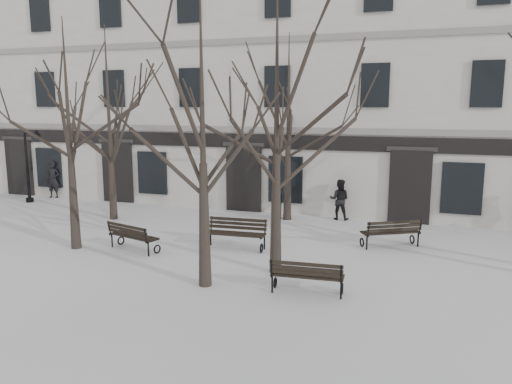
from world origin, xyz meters
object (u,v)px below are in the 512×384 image
at_px(bench_2, 307,275).
at_px(lamp_post, 31,161).
at_px(tree_1, 202,100).
at_px(bench_4, 391,232).
at_px(tree_0, 68,107).
at_px(bench_1, 132,236).
at_px(bench_3, 236,232).
at_px(tree_2, 277,91).

xyz_separation_m(bench_2, lamp_post, (-15.27, 7.28, 1.52)).
height_order(tree_1, bench_2, tree_1).
bearing_deg(bench_4, tree_0, -11.22).
bearing_deg(bench_4, bench_1, -8.95).
relative_size(tree_0, lamp_post, 2.09).
height_order(bench_1, bench_2, bench_1).
height_order(bench_3, bench_4, bench_3).
bearing_deg(bench_4, lamp_post, -38.67).
relative_size(bench_4, lamp_post, 0.57).
bearing_deg(tree_0, bench_4, 19.72).
xyz_separation_m(bench_1, bench_4, (7.84, 3.16, 0.02)).
bearing_deg(tree_2, bench_1, 174.30).
relative_size(tree_0, tree_2, 0.91).
height_order(tree_0, bench_1, tree_0).
bearing_deg(tree_2, tree_0, 178.66).
relative_size(bench_1, bench_3, 0.96).
distance_m(bench_1, bench_4, 8.45).
bearing_deg(tree_1, bench_1, 149.57).
xyz_separation_m(tree_2, lamp_post, (-14.05, 5.96, -3.00)).
distance_m(bench_1, lamp_post, 10.70).
relative_size(tree_0, bench_3, 3.64).
relative_size(tree_1, bench_1, 3.96).
distance_m(tree_2, lamp_post, 15.56).
bearing_deg(tree_0, bench_1, 9.88).
bearing_deg(lamp_post, bench_2, -25.49).
relative_size(tree_1, bench_2, 4.13).
height_order(tree_1, tree_2, tree_2).
bearing_deg(lamp_post, bench_3, -18.68).
bearing_deg(lamp_post, tree_0, -39.02).
height_order(tree_2, lamp_post, tree_2).
bearing_deg(bench_3, bench_4, 16.38).
xyz_separation_m(tree_1, bench_3, (-0.49, 3.44, -4.23)).
bearing_deg(bench_1, tree_2, -169.63).
bearing_deg(lamp_post, bench_1, -31.02).
distance_m(tree_0, bench_2, 9.20).
distance_m(bench_2, bench_4, 5.25).
distance_m(bench_2, bench_3, 4.46).
bearing_deg(bench_2, tree_0, -15.23).
bearing_deg(tree_0, tree_1, -17.70).
height_order(tree_0, lamp_post, tree_0).
bearing_deg(bench_4, bench_2, 40.73).
xyz_separation_m(bench_2, bench_4, (1.65, 4.98, 0.03)).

